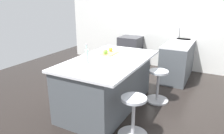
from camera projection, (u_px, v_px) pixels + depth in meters
ground_plane at (118, 101)px, 4.06m from camera, size 7.51×7.51×0.00m
interior_partition_left at (159, 20)px, 5.82m from camera, size 0.12×5.78×2.66m
sink_cabinet at (181, 56)px, 5.48m from camera, size 2.19×0.60×1.17m
oven_range at (130, 51)px, 6.13m from camera, size 0.60×0.61×0.86m
kitchen_island at (107, 83)px, 3.76m from camera, size 1.98×1.18×0.92m
stool_by_window at (158, 87)px, 3.99m from camera, size 0.44×0.44×0.63m
stool_middle at (133, 118)px, 2.95m from camera, size 0.44×0.44×0.63m
cutting_board at (109, 53)px, 3.92m from camera, size 0.36×0.24×0.02m
apple_yellow at (111, 49)px, 4.03m from camera, size 0.08×0.08×0.08m
apple_green at (105, 52)px, 3.82m from camera, size 0.08×0.08×0.08m
water_bottle at (87, 56)px, 3.35m from camera, size 0.06×0.06×0.31m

